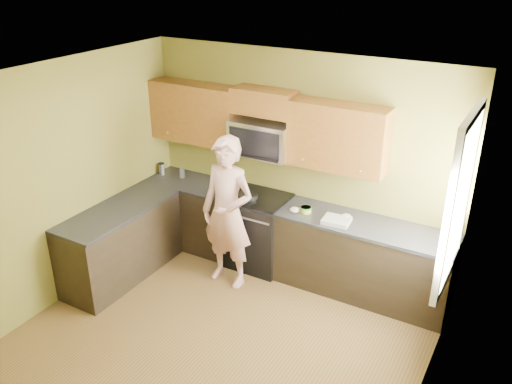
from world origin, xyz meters
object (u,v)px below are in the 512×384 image
Objects in this scene: microwave at (262,155)px; travel_mug at (162,174)px; stove at (257,230)px; woman at (228,213)px; butter_tub at (306,212)px; frying_pan at (248,198)px.

microwave is 4.46× the size of travel_mug.
travel_mug is (-1.50, 0.02, 0.45)m from stove.
microwave reaches higher than travel_mug.
woman reaches higher than butter_tub.
microwave is 0.84m from woman.
travel_mug is (-1.40, 0.55, -0.00)m from woman.
woman is at bearing -21.21° from travel_mug.
frying_pan is at bearing -176.84° from butter_tub.
butter_tub is (0.69, -0.05, 0.45)m from stove.
woman is 10.85× the size of travel_mug.
travel_mug reaches higher than stove.
stove is 0.70m from woman.
microwave is 0.55m from frying_pan.
butter_tub is at bearing -14.62° from microwave.
travel_mug is at bearing 179.23° from stove.
woman is at bearing -84.16° from frying_pan.
stove is 1.56m from travel_mug.
frying_pan is at bearing -108.87° from microwave.
stove is 0.51× the size of woman.
travel_mug is at bearing 161.66° from woman.
woman reaches higher than stove.
stove is at bearing -90.00° from microwave.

